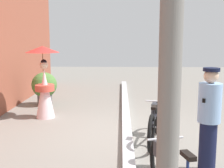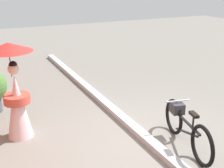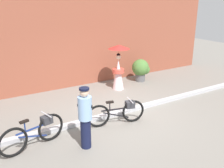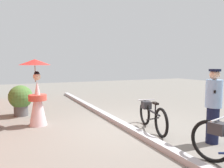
# 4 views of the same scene
# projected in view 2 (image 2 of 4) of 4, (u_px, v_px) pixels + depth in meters

# --- Properties ---
(ground_plane) EXTENTS (30.00, 30.00, 0.00)m
(ground_plane) POSITION_uv_depth(u_px,v_px,m) (147.00, 142.00, 5.54)
(ground_plane) COLOR gray
(sidewalk_curb) EXTENTS (14.00, 0.20, 0.12)m
(sidewalk_curb) POSITION_uv_depth(u_px,v_px,m) (147.00, 140.00, 5.52)
(sidewalk_curb) COLOR #B2B2B7
(sidewalk_curb) RESTS_ON ground_plane
(bicycle_far_side) EXTENTS (1.76, 0.56, 0.77)m
(bicycle_far_side) POSITION_uv_depth(u_px,v_px,m) (185.00, 126.00, 5.31)
(bicycle_far_side) COLOR black
(bicycle_far_side) RESTS_ON ground_plane
(person_with_parasol) EXTENTS (0.86, 0.86, 1.84)m
(person_with_parasol) POSITION_uv_depth(u_px,v_px,m) (15.00, 90.00, 5.45)
(person_with_parasol) COLOR silver
(person_with_parasol) RESTS_ON ground_plane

